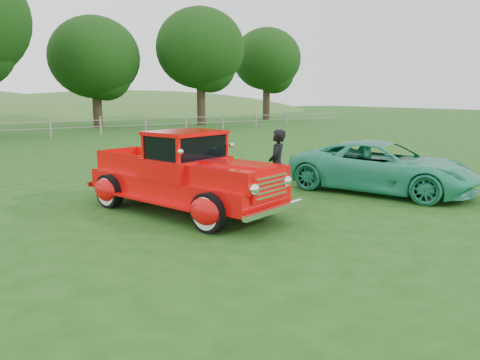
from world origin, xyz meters
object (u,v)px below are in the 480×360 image
tree_near_east (95,58)px  man (277,165)px  tree_far_east (267,59)px  red_pickup (184,176)px  teal_sedan (383,167)px  tree_mid_east (200,49)px

tree_near_east → man: tree_near_east is taller
tree_far_east → man: (-21.10, -28.44, -5.00)m
red_pickup → teal_sedan: (5.32, -1.01, -0.13)m
red_pickup → teal_sedan: bearing=-27.4°
tree_near_east → teal_sedan: tree_near_east is taller
red_pickup → man: bearing=-20.9°
tree_far_east → man: bearing=-126.6°
tree_mid_east → tree_far_east: size_ratio=1.07×
tree_near_east → teal_sedan: bearing=-92.4°
tree_near_east → tree_far_east: (17.00, 1.00, 0.61)m
tree_far_east → red_pickup: tree_far_east is taller
tree_mid_east → man: size_ratio=5.50×
tree_far_east → red_pickup: size_ratio=1.68×
tree_far_east → teal_sedan: size_ratio=1.86×
tree_mid_east → teal_sedan: (-9.21, -26.27, -5.51)m
tree_mid_east → red_pickup: tree_mid_east is taller
tree_near_east → red_pickup: 28.38m
red_pickup → tree_far_east: bearing=33.6°
tree_mid_east → tree_far_east: (9.00, 3.00, -0.31)m
tree_mid_east → man: bearing=-115.4°
teal_sedan → red_pickup: bearing=148.4°
tree_mid_east → tree_near_east: bearing=166.0°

